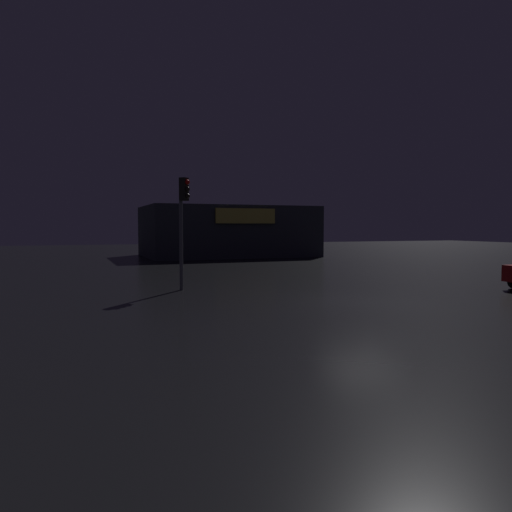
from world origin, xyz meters
TOP-DOWN VIEW (x-y plane):
  - ground_plane at (0.00, 0.00)m, footprint 120.00×120.00m
  - store_building at (3.98, 27.00)m, footprint 14.22×9.46m
  - traffic_signal_main at (-4.89, 5.25)m, footprint 0.42×0.42m

SIDE VIEW (x-z plane):
  - ground_plane at x=0.00m, z-range 0.00..0.00m
  - store_building at x=3.98m, z-range 0.00..4.33m
  - traffic_signal_main at x=-4.89m, z-range 0.94..5.43m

